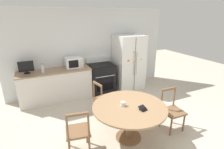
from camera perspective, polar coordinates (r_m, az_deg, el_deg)
ground_plane at (r=3.96m, az=6.68°, el=-18.34°), size 14.00×14.00×0.00m
back_wall at (r=5.67m, az=-6.97°, el=7.79°), size 5.20×0.10×2.60m
kitchen_counter at (r=5.33m, az=-17.75°, el=-3.30°), size 2.01×0.64×0.90m
refrigerator at (r=5.84m, az=5.51°, el=3.99°), size 0.91×0.78×1.77m
oven_range at (r=5.61m, az=-3.51°, el=-1.07°), size 0.77×0.68×1.08m
microwave at (r=5.28m, az=-12.39°, el=3.89°), size 0.48×0.36×0.31m
countertop_tv at (r=5.15m, az=-26.26°, el=2.25°), size 0.38×0.16×0.33m
counter_bottle at (r=5.03m, az=-21.69°, el=1.53°), size 0.08×0.08×0.26m
dining_table at (r=3.48m, az=5.66°, el=-11.75°), size 1.44×1.44×0.73m
dining_chair_left at (r=3.30m, az=-11.03°, el=-17.88°), size 0.48×0.48×0.90m
dining_chair_far at (r=4.30m, az=-2.81°, el=-8.11°), size 0.49×0.49×0.90m
dining_chair_right at (r=4.05m, az=18.99°, el=-11.12°), size 0.43×0.43×0.90m
candle_glass at (r=3.41m, az=3.59°, el=-9.60°), size 0.09×0.09×0.08m
wallet at (r=3.32m, az=9.97°, el=-10.86°), size 0.14×0.15×0.07m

